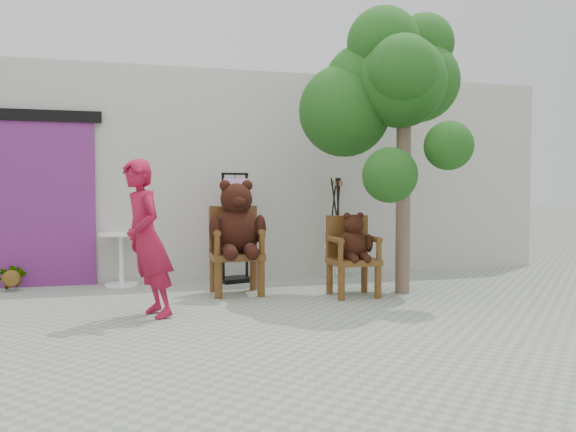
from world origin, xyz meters
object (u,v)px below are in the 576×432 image
object	(u,v)px
stool_bucket	(335,233)
display_stand	(235,240)
cafe_table	(121,253)
person	(147,239)
chair_small	(353,246)
chair_big	(236,231)
tree	(388,86)

from	to	relation	value
stool_bucket	display_stand	bearing A→B (deg)	-176.93
cafe_table	stool_bucket	bearing A→B (deg)	-0.02
person	display_stand	xyz separation A→B (m)	(1.22, 1.95, -0.20)
chair_small	stool_bucket	size ratio (longest dim) A/B	0.69
chair_small	display_stand	bearing A→B (deg)	130.78
chair_big	display_stand	world-z (taller)	display_stand
person	cafe_table	distance (m)	2.08
chair_small	display_stand	distance (m)	1.83
display_stand	tree	size ratio (longest dim) A/B	0.42
person	tree	bearing A→B (deg)	82.68
person	cafe_table	world-z (taller)	person
person	chair_small	bearing A→B (deg)	81.26
cafe_table	stool_bucket	xyz separation A→B (m)	(3.02, -0.00, 0.20)
chair_big	tree	distance (m)	2.61
cafe_table	display_stand	size ratio (longest dim) A/B	0.47
stool_bucket	tree	bearing A→B (deg)	-79.19
chair_small	person	xyz separation A→B (m)	(-2.41, -0.56, 0.19)
display_stand	tree	bearing A→B (deg)	-50.02
display_stand	person	bearing A→B (deg)	-137.85
display_stand	stool_bucket	xyz separation A→B (m)	(1.50, 0.08, 0.06)
stool_bucket	tree	xyz separation A→B (m)	(0.24, -1.26, 1.93)
chair_big	tree	xyz separation A→B (m)	(1.88, -0.27, 1.79)
stool_bucket	tree	size ratio (longest dim) A/B	0.40
chair_big	chair_small	bearing A→B (deg)	-19.49
chair_small	tree	xyz separation A→B (m)	(0.54, 0.20, 1.98)
person	display_stand	world-z (taller)	person
chair_big	stool_bucket	xyz separation A→B (m)	(1.64, 0.99, -0.14)
tree	chair_big	bearing A→B (deg)	171.88
person	tree	size ratio (longest dim) A/B	0.44
chair_big	cafe_table	bearing A→B (deg)	144.29
chair_small	stool_bucket	bearing A→B (deg)	78.34
chair_big	chair_small	size ratio (longest dim) A/B	1.38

